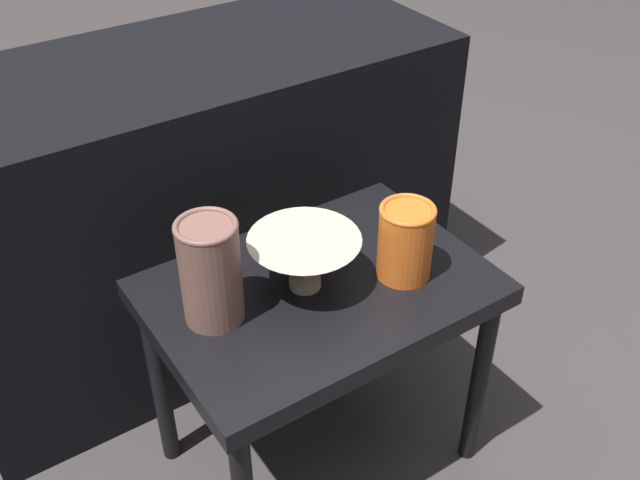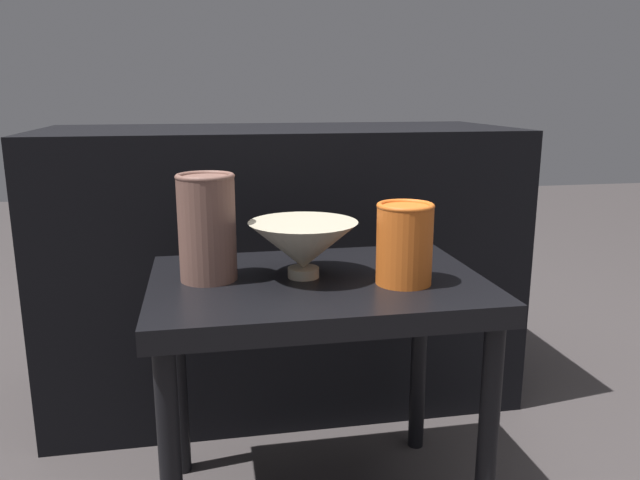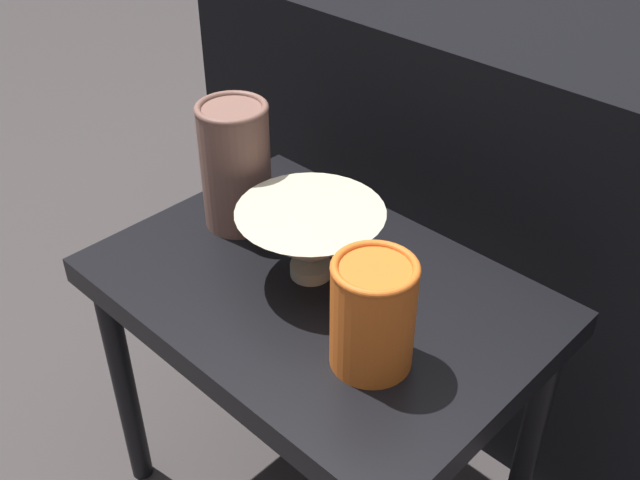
% 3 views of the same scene
% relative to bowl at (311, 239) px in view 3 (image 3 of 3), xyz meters
% --- Properties ---
extents(table, '(0.61, 0.43, 0.49)m').
position_rel_bowl_xyz_m(table, '(0.02, -0.01, -0.12)').
color(table, black).
rests_on(table, ground_plane).
extents(couch_backdrop, '(1.20, 0.50, 0.73)m').
position_rel_bowl_xyz_m(couch_backdrop, '(0.02, 0.53, -0.18)').
color(couch_backdrop, black).
rests_on(couch_backdrop, ground_plane).
extents(bowl, '(0.20, 0.20, 0.11)m').
position_rel_bowl_xyz_m(bowl, '(0.00, 0.00, 0.00)').
color(bowl, '#B2A88E').
rests_on(bowl, table).
extents(vase_textured_left, '(0.11, 0.11, 0.20)m').
position_rel_bowl_xyz_m(vase_textured_left, '(-0.17, 0.02, 0.04)').
color(vase_textured_left, brown).
rests_on(vase_textured_left, table).
extents(vase_colorful_right, '(0.10, 0.10, 0.15)m').
position_rel_bowl_xyz_m(vase_colorful_right, '(0.17, -0.07, 0.01)').
color(vase_colorful_right, orange).
rests_on(vase_colorful_right, table).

